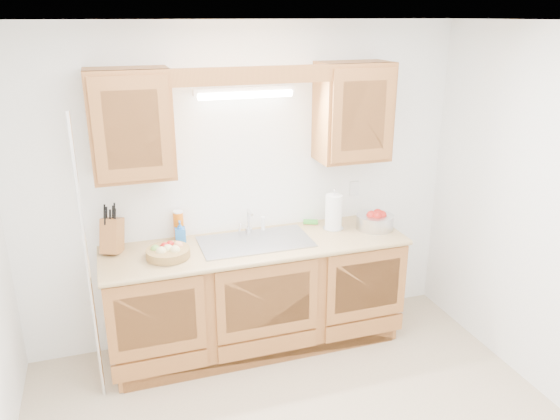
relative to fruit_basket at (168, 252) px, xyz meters
name	(u,v)px	position (x,y,z in m)	size (l,w,h in m)	color
room	(315,266)	(0.66, -1.14, 0.31)	(3.52, 3.50, 2.50)	#C2AC8C
base_cabinets	(257,296)	(0.66, 0.06, -0.50)	(2.20, 0.60, 0.86)	#A0642F
countertop	(256,246)	(0.66, 0.05, -0.06)	(2.30, 0.63, 0.04)	tan
upper_cabinet_left	(131,125)	(-0.17, 0.20, 0.88)	(0.55, 0.33, 0.75)	#A0642F
upper_cabinet_right	(353,112)	(1.49, 0.20, 0.88)	(0.55, 0.33, 0.75)	#A0642F
valance	(253,75)	(0.66, 0.05, 1.20)	(2.20, 0.05, 0.12)	#A0642F
fluorescent_fixture	(245,92)	(0.66, 0.28, 1.05)	(0.76, 0.08, 0.08)	white
sink	(256,251)	(0.66, 0.07, -0.12)	(0.84, 0.46, 0.36)	#9E9EA3
wire_shelf_pole	(88,266)	(-0.54, -0.20, 0.06)	(0.03, 0.03, 2.00)	silver
outlet_plate	(354,188)	(1.61, 0.35, 0.21)	(0.08, 0.01, 0.12)	white
fruit_basket	(168,252)	(0.00, 0.00, 0.00)	(0.31, 0.31, 0.10)	#B48848
knife_block	(112,235)	(-0.37, 0.22, 0.09)	(0.20, 0.24, 0.37)	#A0642F
orange_canister	(179,225)	(0.12, 0.30, 0.07)	(0.09, 0.09, 0.23)	#D8610C
soap_bottle	(180,232)	(0.12, 0.24, 0.04)	(0.08, 0.08, 0.17)	blue
sponge	(311,222)	(1.20, 0.30, -0.03)	(0.14, 0.12, 0.02)	#CC333F
paper_towel	(334,212)	(1.33, 0.13, 0.10)	(0.17, 0.17, 0.34)	silver
apple_bowl	(375,221)	(1.66, 0.04, 0.02)	(0.39, 0.39, 0.15)	silver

